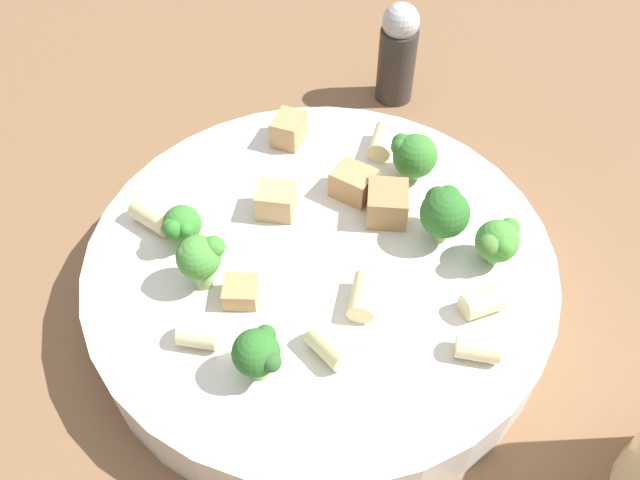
% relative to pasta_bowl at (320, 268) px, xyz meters
% --- Properties ---
extents(ground_plane, '(2.00, 2.00, 0.00)m').
position_rel_pasta_bowl_xyz_m(ground_plane, '(0.00, 0.00, -0.02)').
color(ground_plane, brown).
extents(pasta_bowl, '(0.29, 0.29, 0.04)m').
position_rel_pasta_bowl_xyz_m(pasta_bowl, '(0.00, 0.00, 0.00)').
color(pasta_bowl, silver).
rests_on(pasta_bowl, ground_plane).
extents(broccoli_floret_0, '(0.02, 0.03, 0.03)m').
position_rel_pasta_bowl_xyz_m(broccoli_floret_0, '(-0.08, 0.03, 0.03)').
color(broccoli_floret_0, '#93B766').
rests_on(broccoli_floret_0, pasta_bowl).
extents(broccoli_floret_1, '(0.03, 0.03, 0.04)m').
position_rel_pasta_bowl_xyz_m(broccoli_floret_1, '(-0.07, 0.00, 0.04)').
color(broccoli_floret_1, '#84AD60').
rests_on(broccoli_floret_1, pasta_bowl).
extents(broccoli_floret_2, '(0.03, 0.03, 0.04)m').
position_rel_pasta_bowl_xyz_m(broccoli_floret_2, '(0.07, -0.01, 0.04)').
color(broccoli_floret_2, '#9EC175').
rests_on(broccoli_floret_2, pasta_bowl).
extents(broccoli_floret_3, '(0.02, 0.03, 0.03)m').
position_rel_pasta_bowl_xyz_m(broccoli_floret_3, '(-0.06, -0.07, 0.04)').
color(broccoli_floret_3, '#84AD60').
rests_on(broccoli_floret_3, pasta_bowl).
extents(broccoli_floret_4, '(0.03, 0.03, 0.03)m').
position_rel_pasta_bowl_xyz_m(broccoli_floret_4, '(0.08, 0.04, 0.04)').
color(broccoli_floret_4, '#9EC175').
rests_on(broccoli_floret_4, pasta_bowl).
extents(broccoli_floret_5, '(0.03, 0.03, 0.03)m').
position_rel_pasta_bowl_xyz_m(broccoli_floret_5, '(0.09, -0.04, 0.04)').
color(broccoli_floret_5, '#84AD60').
rests_on(broccoli_floret_5, pasta_bowl).
extents(rigatoni_0, '(0.03, 0.03, 0.02)m').
position_rel_pasta_bowl_xyz_m(rigatoni_0, '(0.01, -0.05, 0.03)').
color(rigatoni_0, beige).
rests_on(rigatoni_0, pasta_bowl).
extents(rigatoni_1, '(0.03, 0.03, 0.02)m').
position_rel_pasta_bowl_xyz_m(rigatoni_1, '(-0.09, 0.06, 0.03)').
color(rigatoni_1, beige).
rests_on(rigatoni_1, pasta_bowl).
extents(rigatoni_2, '(0.02, 0.03, 0.02)m').
position_rel_pasta_bowl_xyz_m(rigatoni_2, '(-0.02, -0.07, 0.03)').
color(rigatoni_2, beige).
rests_on(rigatoni_2, pasta_bowl).
extents(rigatoni_3, '(0.03, 0.03, 0.02)m').
position_rel_pasta_bowl_xyz_m(rigatoni_3, '(0.07, 0.07, 0.03)').
color(rigatoni_3, beige).
rests_on(rigatoni_3, pasta_bowl).
extents(rigatoni_4, '(0.03, 0.02, 0.01)m').
position_rel_pasta_bowl_xyz_m(rigatoni_4, '(0.05, -0.10, 0.02)').
color(rigatoni_4, beige).
rests_on(rigatoni_4, pasta_bowl).
extents(rigatoni_5, '(0.02, 0.01, 0.01)m').
position_rel_pasta_bowl_xyz_m(rigatoni_5, '(0.07, -0.07, 0.02)').
color(rigatoni_5, beige).
rests_on(rigatoni_5, pasta_bowl).
extents(rigatoni_6, '(0.03, 0.02, 0.01)m').
position_rel_pasta_bowl_xyz_m(rigatoni_6, '(-0.08, -0.04, 0.02)').
color(rigatoni_6, beige).
rests_on(rigatoni_6, pasta_bowl).
extents(chicken_chunk_0, '(0.03, 0.04, 0.02)m').
position_rel_pasta_bowl_xyz_m(chicken_chunk_0, '(0.05, 0.01, 0.03)').
color(chicken_chunk_0, '#A87A4C').
rests_on(chicken_chunk_0, pasta_bowl).
extents(chicken_chunk_1, '(0.03, 0.03, 0.02)m').
position_rel_pasta_bowl_xyz_m(chicken_chunk_1, '(0.04, 0.04, 0.03)').
color(chicken_chunk_1, tan).
rests_on(chicken_chunk_1, pasta_bowl).
extents(chicken_chunk_2, '(0.03, 0.03, 0.02)m').
position_rel_pasta_bowl_xyz_m(chicken_chunk_2, '(-0.02, 0.04, 0.03)').
color(chicken_chunk_2, tan).
rests_on(chicken_chunk_2, pasta_bowl).
extents(chicken_chunk_3, '(0.03, 0.03, 0.02)m').
position_rel_pasta_bowl_xyz_m(chicken_chunk_3, '(0.01, 0.11, 0.03)').
color(chicken_chunk_3, tan).
rests_on(chicken_chunk_3, pasta_bowl).
extents(chicken_chunk_4, '(0.02, 0.02, 0.01)m').
position_rel_pasta_bowl_xyz_m(chicken_chunk_4, '(-0.05, -0.02, 0.02)').
color(chicken_chunk_4, tan).
rests_on(chicken_chunk_4, pasta_bowl).
extents(pepper_shaker, '(0.03, 0.03, 0.09)m').
position_rel_pasta_bowl_xyz_m(pepper_shaker, '(0.13, 0.18, 0.02)').
color(pepper_shaker, '#332D28').
rests_on(pepper_shaker, ground_plane).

